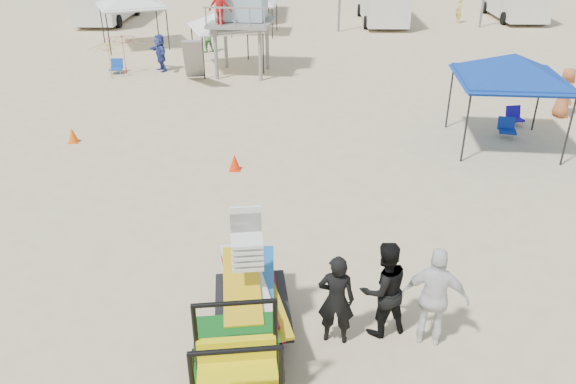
{
  "coord_description": "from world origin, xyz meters",
  "views": [
    {
      "loc": [
        0.77,
        -8.06,
        7.02
      ],
      "look_at": [
        0.5,
        3.0,
        1.3
      ],
      "focal_mm": 35.0,
      "sensor_mm": 36.0,
      "label": 1
    }
  ],
  "objects_px": {
    "surf_trailer": "(251,288)",
    "man_left": "(336,300)",
    "canopy_blue": "(514,58)",
    "lifeguard_tower": "(239,1)"
  },
  "relations": [
    {
      "from": "man_left",
      "to": "lifeguard_tower",
      "type": "relative_size",
      "value": 0.41
    },
    {
      "from": "lifeguard_tower",
      "to": "canopy_blue",
      "type": "bearing_deg",
      "value": -42.38
    },
    {
      "from": "surf_trailer",
      "to": "man_left",
      "type": "relative_size",
      "value": 1.44
    },
    {
      "from": "lifeguard_tower",
      "to": "canopy_blue",
      "type": "xyz_separation_m",
      "value": [
        9.22,
        -8.41,
        -0.37
      ]
    },
    {
      "from": "surf_trailer",
      "to": "man_left",
      "type": "height_order",
      "value": "surf_trailer"
    },
    {
      "from": "surf_trailer",
      "to": "man_left",
      "type": "distance_m",
      "value": 1.55
    },
    {
      "from": "surf_trailer",
      "to": "canopy_blue",
      "type": "relative_size",
      "value": 0.76
    },
    {
      "from": "man_left",
      "to": "lifeguard_tower",
      "type": "bearing_deg",
      "value": -72.09
    },
    {
      "from": "surf_trailer",
      "to": "man_left",
      "type": "xyz_separation_m",
      "value": [
        1.52,
        -0.3,
        -0.0
      ]
    },
    {
      "from": "surf_trailer",
      "to": "lifeguard_tower",
      "type": "height_order",
      "value": "lifeguard_tower"
    }
  ]
}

